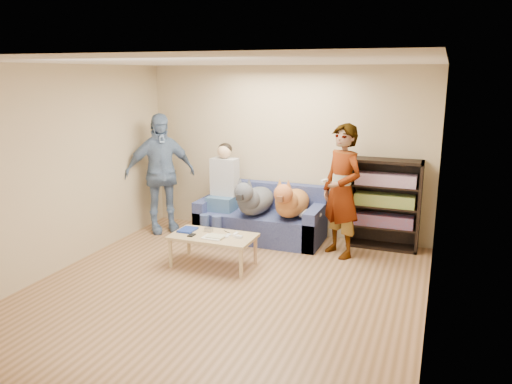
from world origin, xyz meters
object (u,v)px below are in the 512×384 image
at_px(person_standing_right, 342,191).
at_px(coffee_table, 213,239).
at_px(dog_gray, 254,200).
at_px(camera_silver, 209,230).
at_px(person_seated, 222,188).
at_px(notebook_blue, 188,230).
at_px(bookshelf, 385,202).
at_px(person_standing_left, 160,173).
at_px(sofa, 261,220).
at_px(dog_tan, 291,202).

relative_size(person_standing_right, coffee_table, 1.67).
relative_size(person_standing_right, dog_gray, 1.45).
distance_m(camera_silver, person_seated, 1.13).
xyz_separation_m(notebook_blue, bookshelf, (2.40, 1.48, 0.25)).
xyz_separation_m(person_standing_right, person_seated, (-1.88, 0.18, -0.15)).
xyz_separation_m(person_standing_left, dog_gray, (1.58, 0.02, -0.29)).
distance_m(person_standing_left, sofa, 1.76).
bearing_deg(camera_silver, person_standing_left, 144.03).
relative_size(person_standing_right, person_standing_left, 0.97).
xyz_separation_m(camera_silver, dog_tan, (0.83, 1.04, 0.21)).
bearing_deg(sofa, bookshelf, 7.40).
bearing_deg(person_standing_right, notebook_blue, -115.42).
bearing_deg(person_seated, person_standing_left, -173.84).
xyz_separation_m(person_seated, dog_tan, (1.11, -0.01, -0.12)).
relative_size(person_seated, coffee_table, 1.34).
height_order(camera_silver, person_seated, person_seated).
relative_size(sofa, dog_gray, 1.50).
bearing_deg(dog_gray, dog_tan, 7.91).
bearing_deg(person_seated, dog_gray, -9.16).
height_order(person_standing_right, dog_gray, person_standing_right).
relative_size(person_standing_right, notebook_blue, 7.07).
bearing_deg(camera_silver, dog_gray, 73.57).
bearing_deg(bookshelf, coffee_table, -142.62).
bearing_deg(notebook_blue, bookshelf, 31.63).
relative_size(notebook_blue, coffee_table, 0.24).
height_order(notebook_blue, person_seated, person_seated).
xyz_separation_m(sofa, person_seated, (-0.60, -0.13, 0.49)).
height_order(dog_gray, coffee_table, dog_gray).
height_order(person_standing_left, dog_tan, person_standing_left).
relative_size(sofa, person_seated, 1.29).
height_order(person_standing_right, notebook_blue, person_standing_right).
distance_m(person_seated, coffee_table, 1.30).
relative_size(person_standing_right, bookshelf, 1.41).
xyz_separation_m(person_standing_right, coffee_table, (-1.48, -0.99, -0.54)).
distance_m(camera_silver, dog_tan, 1.34).
relative_size(person_standing_left, coffee_table, 1.71).
bearing_deg(dog_gray, camera_silver, -106.43).
bearing_deg(coffee_table, dog_tan, 58.44).
bearing_deg(person_standing_right, coffee_table, -108.22).
xyz_separation_m(dog_gray, bookshelf, (1.84, 0.45, 0.02)).
relative_size(sofa, bookshelf, 1.46).
relative_size(sofa, coffee_table, 1.73).
distance_m(person_standing_right, notebook_blue, 2.16).
height_order(person_standing_right, bookshelf, person_standing_right).
relative_size(notebook_blue, dog_tan, 0.22).
bearing_deg(person_standing_right, person_standing_left, -143.33).
distance_m(dog_gray, bookshelf, 1.89).
distance_m(notebook_blue, dog_gray, 1.19).
xyz_separation_m(person_standing_left, coffee_table, (1.41, -1.06, -0.57)).
relative_size(dog_tan, coffee_table, 1.07).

